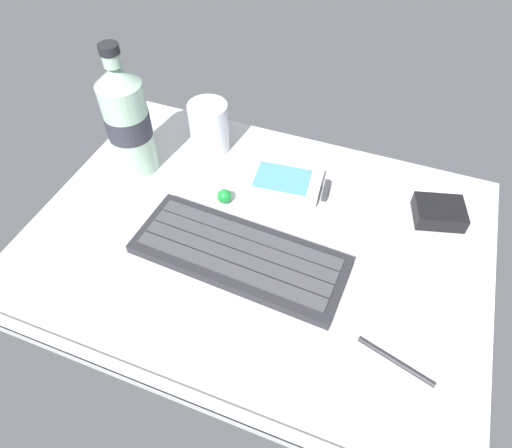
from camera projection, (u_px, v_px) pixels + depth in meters
ground_plane at (255, 243)px, 64.31cm from camera, size 64.00×48.00×2.80cm
keyboard at (239, 254)px, 60.78cm from camera, size 29.59×12.67×1.70cm
handheld_device at (286, 183)px, 70.04cm from camera, size 13.29×8.72×1.50cm
juice_cup at (209, 129)px, 73.72cm from camera, size 6.40×6.40×8.50cm
water_bottle at (127, 120)px, 66.90cm from camera, size 6.73×6.73×20.80cm
charger_block at (439, 212)px, 65.31cm from camera, size 8.21×7.21×2.40cm
trackball_mouse at (224, 196)px, 67.56cm from camera, size 2.20×2.20×2.20cm
stylus_pen at (396, 360)px, 51.46cm from camera, size 9.33×3.27×0.70cm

